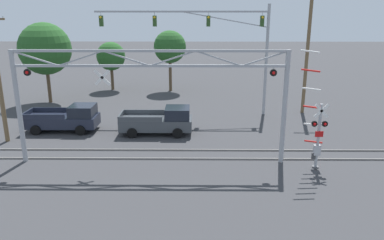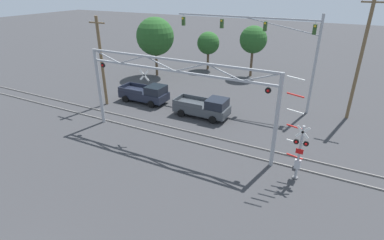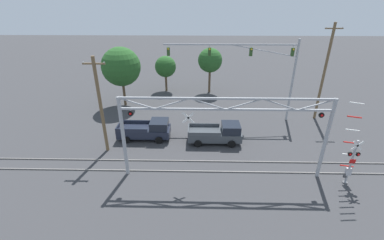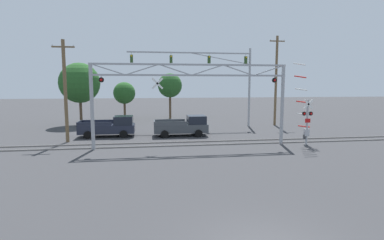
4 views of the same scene
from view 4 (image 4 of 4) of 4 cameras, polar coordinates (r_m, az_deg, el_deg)
name	(u,v)px [view 4 (image 4 of 4)]	position (r m, az deg, el deg)	size (l,w,h in m)	color
rail_track_near	(191,145)	(23.78, -0.20, -4.84)	(80.00, 0.08, 0.10)	gray
rail_track_far	(189,142)	(25.18, -0.66, -4.19)	(80.00, 0.08, 0.10)	gray
crossing_gantry	(191,90)	(23.02, -0.14, 5.65)	(15.07, 0.29, 6.41)	#9EA0A5
crossing_signal_mast	(306,120)	(25.31, 20.87, 0.01)	(1.78, 0.35, 6.51)	#9EA0A5
traffic_signal_span	(219,71)	(34.12, 5.23, 9.25)	(13.82, 0.39, 8.90)	#9EA0A5
pickup_truck_lead	(184,126)	(28.37, -1.58, -1.19)	(5.02, 2.26, 1.91)	#3D4247
pickup_truck_following	(110,127)	(28.97, -15.27, -1.26)	(5.05, 2.26, 1.91)	#1E2333
utility_pole_left	(65,90)	(27.06, -23.00, 5.29)	(1.80, 0.28, 8.50)	brown
utility_pole_right	(276,80)	(36.78, 15.71, 7.35)	(1.80, 0.28, 10.43)	brown
background_tree_beyond_span	(170,86)	(42.62, -4.22, 6.55)	(3.40, 3.40, 6.40)	brown
background_tree_far_left_verge	(80,83)	(37.98, -20.62, 6.62)	(4.74, 4.74, 7.39)	brown
background_tree_far_right_verge	(124,93)	(43.14, -12.77, 5.02)	(3.04, 3.04, 5.17)	brown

